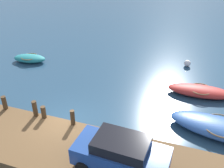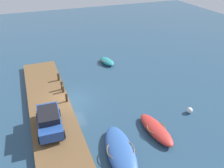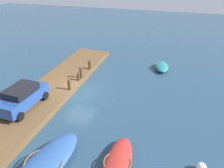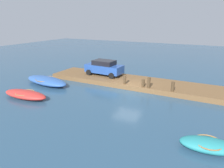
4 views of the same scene
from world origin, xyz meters
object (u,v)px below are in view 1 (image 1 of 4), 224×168
mooring_post_mid_west (35,109)px  parked_car (121,153)px  mooring_post_mid_east (44,112)px  marker_buoy (187,63)px  mooring_post_east (73,117)px  dinghy_teal (30,58)px  mooring_post_west (4,103)px  motorboat_blue (221,128)px  rowboat_red (200,91)px

mooring_post_mid_west → parked_car: 6.20m
mooring_post_mid_east → marker_buoy: bearing=55.6°
marker_buoy → mooring_post_east: bearing=-117.0°
dinghy_teal → parked_car: parked_car is taller
mooring_post_mid_east → parked_car: (5.28, -2.08, 0.50)m
mooring_post_west → marker_buoy: 14.46m
mooring_post_west → mooring_post_east: bearing=0.0°
mooring_post_mid_east → mooring_post_east: mooring_post_east is taller
motorboat_blue → parked_car: parked_car is taller
rowboat_red → dinghy_teal: (-14.28, 0.84, -0.02)m
parked_car → motorboat_blue: bearing=48.2°
dinghy_teal → mooring_post_west: size_ratio=3.47×
dinghy_teal → mooring_post_west: (3.16, -6.99, 0.58)m
rowboat_red → mooring_post_west: 12.72m
mooring_post_mid_east → parked_car: parked_car is taller
mooring_post_mid_west → marker_buoy: 13.09m
motorboat_blue → mooring_post_mid_east: bearing=-157.9°
rowboat_red → marker_buoy: (-1.22, 4.36, -0.06)m
mooring_post_west → mooring_post_mid_east: size_ratio=1.14×
motorboat_blue → mooring_post_mid_west: 10.51m
mooring_post_mid_west → motorboat_blue: bearing=13.2°
mooring_post_mid_east → mooring_post_mid_west: bearing=180.0°
motorboat_blue → mooring_post_east: bearing=-154.8°
motorboat_blue → parked_car: (-4.39, -4.48, 0.96)m
rowboat_red → motorboat_blue: motorboat_blue is taller
dinghy_teal → mooring_post_mid_east: bearing=-58.9°
mooring_post_east → parked_car: parked_car is taller
parked_car → mooring_post_east: bearing=151.4°
mooring_post_mid_west → mooring_post_east: (2.40, 0.00, -0.04)m
mooring_post_mid_east → parked_car: size_ratio=0.18×
rowboat_red → parked_car: bearing=-114.1°
marker_buoy → mooring_post_mid_west: bearing=-126.4°
rowboat_red → parked_car: parked_car is taller
mooring_post_mid_west → mooring_post_mid_east: bearing=0.0°
rowboat_red → mooring_post_mid_east: bearing=-147.0°
rowboat_red → marker_buoy: size_ratio=7.89×
mooring_post_east → mooring_post_mid_west: bearing=180.0°
mooring_post_east → marker_buoy: 11.82m
mooring_post_east → motorboat_blue: bearing=17.1°
mooring_post_mid_east → parked_car: 5.69m
mooring_post_mid_west → parked_car: parked_car is taller
rowboat_red → mooring_post_mid_west: bearing=-148.7°
rowboat_red → mooring_post_mid_west: mooring_post_mid_west is taller
parked_car → rowboat_red: bearing=71.7°
rowboat_red → mooring_post_mid_west: (-8.98, -6.16, 0.62)m
mooring_post_mid_west → mooring_post_east: 2.40m
marker_buoy → parked_car: bearing=-98.7°
dinghy_teal → mooring_post_mid_west: 8.80m
motorboat_blue → marker_buoy: (-2.46, 8.11, -0.10)m
mooring_post_mid_west → mooring_post_east: mooring_post_mid_west is taller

